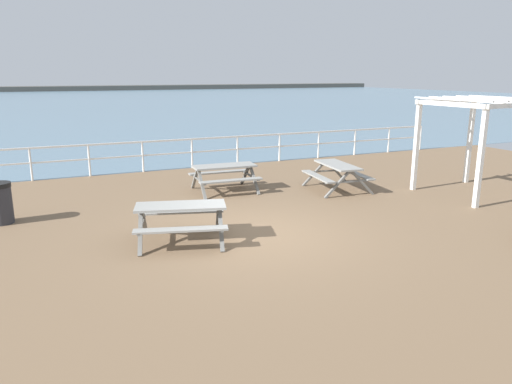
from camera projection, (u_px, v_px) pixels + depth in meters
ground_plane at (257, 239)px, 10.30m from camera, size 30.00×24.00×0.20m
sea_band at (76, 102)px, 57.06m from camera, size 142.00×90.00×0.01m
distant_shoreline at (60, 91)px, 95.19m from camera, size 142.00×6.00×1.80m
seaward_railing at (168, 149)px, 16.97m from camera, size 23.07×0.07×1.08m
picnic_table_near_left at (181, 214)px, 9.73m from camera, size 2.14×1.93×0.80m
picnic_table_mid_centre at (337, 171)px, 14.06m from camera, size 1.72×1.96×0.80m
picnic_table_seaward at (224, 172)px, 13.90m from camera, size 1.88×1.63×0.80m
lattice_pergola at (477, 124)px, 13.29m from camera, size 2.53×2.65×2.70m
litter_bin at (0, 203)px, 10.94m from camera, size 0.55×0.55×0.95m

